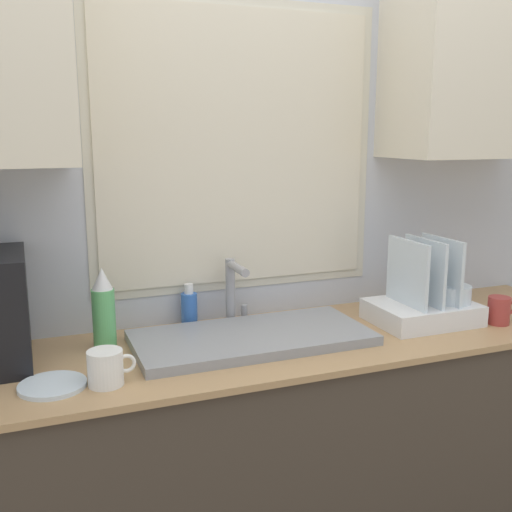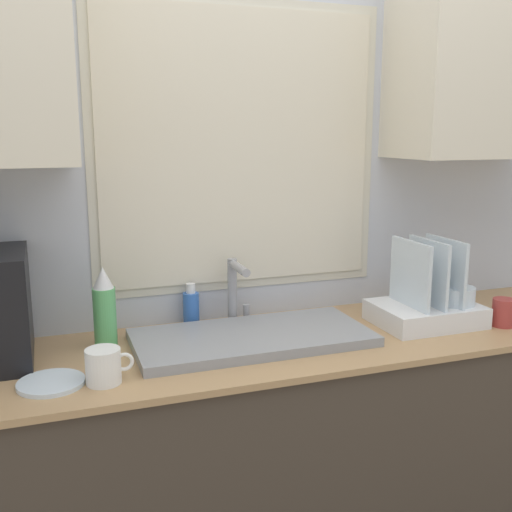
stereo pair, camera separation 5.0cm
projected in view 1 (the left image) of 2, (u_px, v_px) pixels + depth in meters
name	position (u px, v px, depth m)	size (l,w,h in m)	color
countertop	(267.00, 471.00, 1.96)	(2.43, 0.59, 0.90)	#42382D
wall_back	(238.00, 170.00, 2.00)	(6.00, 0.38, 2.60)	silver
sink_basin	(252.00, 337.00, 1.85)	(0.73, 0.35, 0.03)	gray
faucet	(234.00, 287.00, 2.00)	(0.08, 0.17, 0.22)	#99999E
dish_rack	(426.00, 302.00, 2.04)	(0.34, 0.25, 0.29)	white
spray_bottle	(104.00, 310.00, 1.78)	(0.07, 0.07, 0.25)	#59B266
soap_bottle	(189.00, 308.00, 2.00)	(0.05, 0.05, 0.14)	blue
mug_near_sink	(106.00, 368.00, 1.53)	(0.12, 0.09, 0.09)	white
mug_by_rack	(499.00, 310.00, 2.03)	(0.11, 0.07, 0.09)	#A53833
small_plate	(52.00, 385.00, 1.52)	(0.17, 0.17, 0.01)	silver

